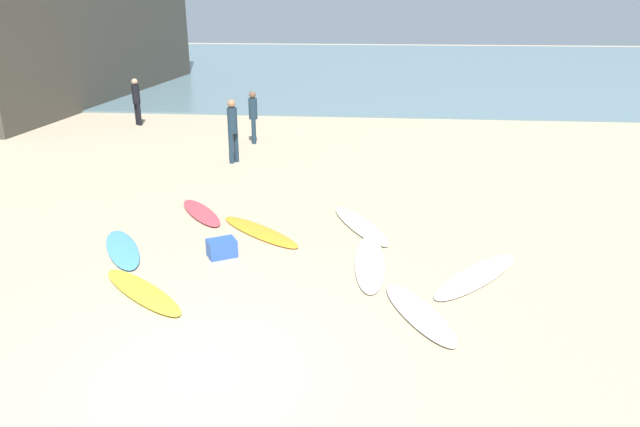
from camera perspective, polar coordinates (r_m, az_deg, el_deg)
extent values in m
plane|color=tan|center=(7.92, -11.55, -14.74)|extent=(120.00, 120.00, 0.00)
cube|color=slate|center=(43.87, 2.84, 14.27)|extent=(120.00, 40.00, 0.08)
ellipsoid|color=white|center=(10.57, 4.89, -4.78)|extent=(0.59, 2.49, 0.08)
ellipsoid|color=orange|center=(11.99, -5.90, -1.76)|extent=(2.09, 1.94, 0.06)
ellipsoid|color=#EAE7C7|center=(12.26, 3.98, -1.14)|extent=(1.54, 2.42, 0.08)
ellipsoid|color=#4D9AD6|center=(11.69, -18.72, -3.31)|extent=(1.53, 2.05, 0.08)
ellipsoid|color=white|center=(9.03, 9.68, -9.59)|extent=(1.32, 2.04, 0.08)
ellipsoid|color=silver|center=(10.40, 15.03, -5.90)|extent=(1.97, 2.26, 0.07)
ellipsoid|color=yellow|center=(9.95, -16.97, -7.28)|extent=(2.00, 1.79, 0.09)
ellipsoid|color=#D1444F|center=(13.21, -11.53, 0.10)|extent=(1.55, 1.91, 0.09)
cylinder|color=#1E3342|center=(17.20, -8.66, 6.30)|extent=(0.14, 0.14, 0.87)
cylinder|color=#1E3342|center=(17.33, -8.19, 6.43)|extent=(0.14, 0.14, 0.87)
cylinder|color=#1E3342|center=(17.10, -8.56, 8.97)|extent=(0.39, 0.39, 0.73)
sphere|color=#9E7051|center=(17.01, -8.64, 10.56)|extent=(0.24, 0.24, 0.24)
cylinder|color=#1E3342|center=(19.53, -6.49, 7.95)|extent=(0.14, 0.14, 0.81)
cylinder|color=#1E3342|center=(19.72, -6.47, 8.07)|extent=(0.14, 0.14, 0.81)
cylinder|color=#1E3342|center=(19.49, -6.57, 10.14)|extent=(0.32, 0.32, 0.67)
sphere|color=brown|center=(19.41, -6.62, 11.44)|extent=(0.22, 0.22, 0.22)
cylinder|color=black|center=(23.40, -17.23, 9.22)|extent=(0.14, 0.14, 0.83)
cylinder|color=black|center=(23.57, -17.46, 9.27)|extent=(0.14, 0.14, 0.83)
cylinder|color=black|center=(23.36, -17.54, 11.07)|extent=(0.40, 0.40, 0.69)
sphere|color=tan|center=(23.30, -17.66, 12.18)|extent=(0.22, 0.22, 0.22)
cube|color=#2D56B2|center=(10.95, -9.57, -3.35)|extent=(0.62, 0.58, 0.33)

